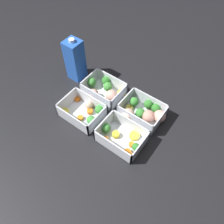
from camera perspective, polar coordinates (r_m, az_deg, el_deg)
ground_plane at (r=0.89m, az=0.00°, el=-0.85°), size 4.00×4.00×0.00m
container_near_left at (r=0.88m, az=-7.02°, el=0.18°), size 0.17×0.13×0.06m
container_near_right at (r=0.81m, az=2.33°, el=-6.59°), size 0.17×0.12×0.06m
container_far_left at (r=0.94m, az=-2.15°, el=5.79°), size 0.17×0.14×0.06m
container_far_right at (r=0.87m, az=8.16°, el=-0.15°), size 0.19×0.15×0.06m
juice_carton at (r=0.98m, az=-9.62°, el=13.23°), size 0.07×0.07×0.20m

